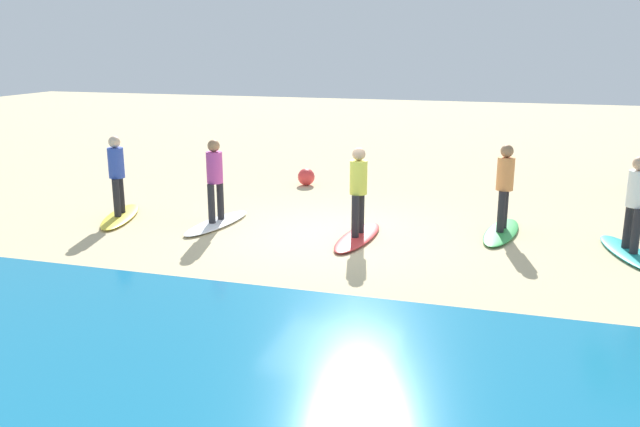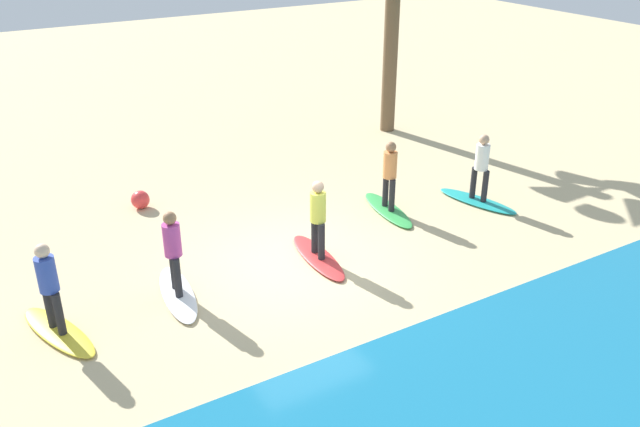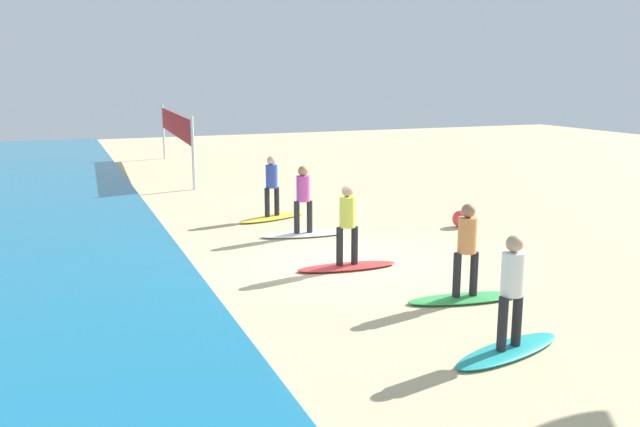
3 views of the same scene
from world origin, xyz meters
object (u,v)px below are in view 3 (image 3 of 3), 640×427
Objects in this scene: surfer_white at (303,194)px; surfboard_red at (347,266)px; beach_ball at (461,219)px; volleyball_net at (175,127)px; surfer_red at (347,219)px; surfer_yellow at (272,182)px; surfer_green at (467,243)px; surfboard_yellow at (272,217)px; surfboard_white at (303,234)px; surfboard_teal at (508,350)px; surfer_teal at (512,284)px; surfboard_green at (464,298)px.

surfboard_red is at bearing 177.22° from surfer_white.
volleyball_net is at bearing 21.57° from beach_ball.
surfer_red is 5.09m from surfer_yellow.
surfer_red is at bearing -33.85° from surfboard_red.
surfboard_yellow is (7.66, 1.07, -0.99)m from surfer_green.
surfboard_red is at bearing 71.80° from surfboard_yellow.
surfer_red is 0.78× the size of surfboard_white.
surfboard_teal is 0.99m from surfer_teal.
surfer_red is at bearing 23.34° from surfer_green.
surfer_teal is 1.00× the size of surfer_yellow.
surfer_teal is 4.73m from surfer_red.
beach_ball is (-2.73, -4.23, -0.82)m from surfer_yellow.
surfboard_green and surfboard_white have the same top height.
surfer_green reaches higher than surfboard_teal.
surfboard_green is at bearing 108.21° from surfboard_white.
surfer_yellow is at bearing 162.22° from surfboard_yellow.
surfboard_white is (7.66, 0.26, -0.99)m from surfer_teal.
volleyball_net is at bearing -82.27° from surfboard_red.
surfer_white is 2.15m from surfer_yellow.
surfboard_white is 1.28× the size of surfer_white.
surfer_red reaches higher than surfboard_white.
surfer_red and surfer_white have the same top height.
surfer_white and surfer_yellow have the same top height.
surfboard_red is 0.99m from surfer_red.
surfboard_teal is at bearing 151.37° from beach_ball.
surfboard_white and surfboard_yellow have the same top height.
surfboard_teal is at bearing -178.06° from surfer_white.
beach_ball is (-12.76, -5.04, -1.57)m from volleyball_net.
surfer_green and surfer_white have the same top height.
surfer_teal is at bearing 151.37° from beach_ball.
surfboard_teal is 1.28× the size of surfer_red.
surfboard_white is at bearing 82.06° from beach_ball.
volleyball_net is at bearing -101.59° from surfboard_teal.
surfer_white reaches higher than beach_ball.
surfboard_white is (2.94, -0.14, 0.00)m from surfboard_red.
surfboard_teal is at bearing -177.87° from surfer_yellow.
surfboard_green is at bearing 0.00° from surfer_green.
surfer_red is 1.00× the size of surfer_yellow.
surfboard_teal is at bearing 100.23° from surfboard_white.
surfer_green is 0.78× the size of surfboard_white.
surfboard_red is at bearing -128.66° from surfer_red.
surfboard_green is 0.23× the size of volleyball_net.
surfboard_yellow is at bearing 57.20° from beach_ball.
surfboard_green is 1.00× the size of surfboard_red.
surfer_white is at bearing -87.97° from surfboard_red.
surfer_teal is 3.76× the size of beach_ball.
beach_ball reaches higher than surfboard_teal.
surfboard_yellow is at bearing 7.95° from surfer_green.
surfboard_red is 5.09m from surfboard_yellow.
surfer_white reaches higher than surfboard_green.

